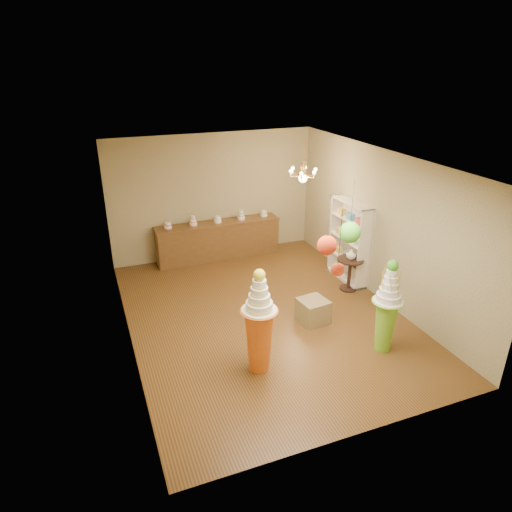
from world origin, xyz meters
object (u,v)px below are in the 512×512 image
object	(u,v)px
sideboard	(218,240)
round_table	(350,270)
pedestal_orange	(259,331)
pedestal_green	(386,314)

from	to	relation	value
sideboard	round_table	size ratio (longest dim) A/B	4.16
pedestal_orange	round_table	world-z (taller)	pedestal_orange
pedestal_green	sideboard	size ratio (longest dim) A/B	0.55
pedestal_green	sideboard	xyz separation A→B (m)	(-1.47, 4.71, -0.21)
pedestal_green	round_table	world-z (taller)	pedestal_green
pedestal_green	round_table	bearing A→B (deg)	73.35
pedestal_green	pedestal_orange	xyz separation A→B (m)	(-2.16, 0.27, 0.01)
pedestal_orange	sideboard	world-z (taller)	pedestal_orange
pedestal_orange	sideboard	distance (m)	4.50
pedestal_green	round_table	xyz separation A→B (m)	(0.63, 2.10, -0.23)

